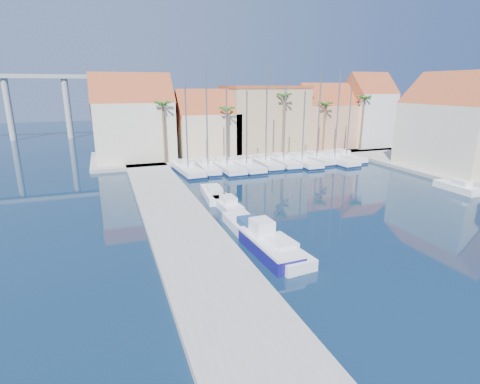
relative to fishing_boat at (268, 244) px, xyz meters
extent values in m
plane|color=#081931|center=(3.99, -7.68, -0.76)|extent=(260.00, 260.00, 0.00)
cube|color=gray|center=(-5.01, 5.82, -0.51)|extent=(6.00, 77.00, 0.50)
cube|color=gray|center=(13.99, 40.32, -0.51)|extent=(54.00, 16.00, 0.50)
cube|color=navy|center=(0.01, -0.19, -0.27)|extent=(2.51, 6.67, 0.99)
cube|color=white|center=(0.01, -0.19, 0.33)|extent=(2.51, 6.67, 0.22)
cube|color=white|center=(-0.06, 1.12, 0.93)|extent=(1.51, 1.82, 1.20)
cube|color=white|center=(0.48, 0.03, -0.36)|extent=(3.14, 7.69, 0.80)
cube|color=white|center=(0.55, -0.72, 0.34)|extent=(1.93, 2.78, 0.60)
cube|color=white|center=(0.05, 4.42, -0.36)|extent=(2.28, 7.08, 0.80)
cube|color=navy|center=(0.05, 3.72, 0.34)|extent=(1.59, 2.48, 0.60)
cube|color=white|center=(0.43, 11.27, -0.36)|extent=(1.89, 5.70, 0.80)
cube|color=white|center=(0.44, 10.71, 0.34)|extent=(1.30, 2.00, 0.60)
cube|color=white|center=(0.23, 15.30, -0.36)|extent=(2.67, 6.59, 0.80)
cube|color=white|center=(0.16, 14.66, 0.34)|extent=(1.65, 2.38, 0.60)
cube|color=white|center=(27.99, 8.20, -0.36)|extent=(1.74, 5.40, 0.80)
cube|color=white|center=(27.99, 7.66, 0.34)|extent=(1.21, 1.89, 0.60)
cube|color=white|center=(0.08, 28.50, -0.26)|extent=(3.36, 10.16, 1.00)
cube|color=#0D1D41|center=(0.08, 28.50, -0.58)|extent=(3.42, 10.22, 0.28)
cube|color=white|center=(0.00, 29.49, 0.54)|extent=(2.04, 3.13, 0.60)
cylinder|color=slate|center=(0.12, 28.00, 5.92)|extent=(0.20, 0.20, 11.36)
cube|color=white|center=(3.05, 28.39, -0.26)|extent=(2.58, 8.52, 1.00)
cube|color=#0D1D41|center=(3.05, 28.39, -0.58)|extent=(2.64, 8.58, 0.28)
cube|color=white|center=(3.09, 29.23, 0.54)|extent=(1.65, 2.60, 0.60)
cylinder|color=slate|center=(3.03, 27.97, 7.03)|extent=(0.20, 0.20, 13.59)
cube|color=white|center=(5.83, 28.31, -0.26)|extent=(3.01, 10.49, 1.00)
cube|color=#0D1D41|center=(5.83, 28.31, -0.58)|extent=(3.07, 10.55, 0.28)
cube|color=white|center=(5.80, 29.35, 0.54)|extent=(1.98, 3.18, 0.60)
cylinder|color=slate|center=(5.85, 27.79, 6.60)|extent=(0.20, 0.20, 12.74)
cube|color=white|center=(8.81, 28.12, -0.26)|extent=(2.93, 10.06, 1.00)
cube|color=#0D1D41|center=(8.81, 28.12, -0.58)|extent=(2.99, 10.12, 0.28)
cube|color=white|center=(8.78, 29.12, 0.54)|extent=(1.91, 3.05, 0.60)
cylinder|color=slate|center=(8.83, 27.62, 5.39)|extent=(0.20, 0.20, 10.31)
cube|color=white|center=(12.27, 28.91, -0.26)|extent=(2.47, 9.23, 1.00)
cube|color=#0D1D41|center=(12.27, 28.91, -0.58)|extent=(2.53, 9.29, 0.28)
cube|color=white|center=(12.28, 29.83, 0.54)|extent=(1.70, 2.78, 0.60)
cylinder|color=slate|center=(12.26, 28.45, 7.16)|extent=(0.20, 0.20, 13.85)
cube|color=white|center=(15.27, 28.83, -0.26)|extent=(2.74, 9.34, 1.00)
cube|color=#0D1D41|center=(15.27, 28.83, -0.58)|extent=(2.80, 9.41, 0.28)
cube|color=white|center=(15.31, 29.76, 0.54)|extent=(1.78, 2.84, 0.60)
cylinder|color=slate|center=(15.26, 28.37, 5.70)|extent=(0.20, 0.20, 10.92)
cube|color=white|center=(18.10, 28.12, -0.26)|extent=(2.60, 9.97, 1.00)
cube|color=#0D1D41|center=(18.10, 28.12, -0.58)|extent=(2.66, 10.03, 0.28)
cube|color=white|center=(18.10, 29.12, 0.54)|extent=(1.82, 2.99, 0.60)
cylinder|color=slate|center=(18.10, 27.62, 5.39)|extent=(0.20, 0.20, 10.30)
cube|color=white|center=(21.15, 28.81, -0.26)|extent=(2.66, 8.30, 1.00)
cube|color=#0D1D41|center=(21.15, 28.81, -0.58)|extent=(2.72, 8.36, 0.28)
cube|color=white|center=(21.10, 29.62, 0.54)|extent=(1.65, 2.55, 0.60)
cylinder|color=slate|center=(21.18, 28.40, 6.47)|extent=(0.20, 0.20, 12.46)
cube|color=white|center=(23.79, 27.83, -0.26)|extent=(3.43, 10.63, 1.00)
cube|color=#0D1D41|center=(23.79, 27.83, -0.58)|extent=(3.50, 10.69, 0.28)
cube|color=white|center=(23.72, 28.87, 0.54)|extent=(2.12, 3.26, 0.60)
cylinder|color=slate|center=(23.83, 27.31, 6.92)|extent=(0.20, 0.20, 13.36)
cube|color=white|center=(26.88, 28.94, -0.26)|extent=(2.52, 9.11, 1.00)
cube|color=#0D1D41|center=(26.88, 28.94, -0.58)|extent=(2.58, 9.17, 0.28)
cube|color=white|center=(26.86, 29.85, 0.54)|extent=(1.70, 2.75, 0.60)
cylinder|color=slate|center=(26.89, 28.49, 6.38)|extent=(0.20, 0.20, 12.29)
cube|color=beige|center=(-6.01, 39.32, 4.24)|extent=(12.00, 9.00, 9.00)
cube|color=maroon|center=(-6.01, 39.32, 8.74)|extent=(12.30, 9.00, 9.00)
cube|color=beige|center=(5.99, 39.32, 3.24)|extent=(10.00, 8.00, 7.00)
cube|color=maroon|center=(5.99, 39.32, 6.74)|extent=(10.30, 8.00, 8.00)
cube|color=tan|center=(16.99, 40.32, 5.24)|extent=(14.00, 10.00, 11.00)
cube|color=maroon|center=(16.99, 40.32, 10.99)|extent=(14.20, 10.20, 0.50)
cube|color=tan|center=(28.99, 39.32, 3.74)|extent=(10.00, 8.00, 8.00)
cube|color=maroon|center=(28.99, 39.32, 7.74)|extent=(10.30, 8.00, 8.00)
cube|color=silver|center=(37.99, 38.32, 4.74)|extent=(8.00, 8.00, 10.00)
cube|color=maroon|center=(37.99, 38.32, 9.74)|extent=(8.30, 8.00, 8.00)
cube|color=beige|center=(35.99, 16.32, 4.24)|extent=(9.00, 14.00, 9.00)
cube|color=maroon|center=(35.99, 16.32, 8.74)|extent=(9.00, 14.30, 9.00)
cylinder|color=brown|center=(-2.01, 34.32, 4.24)|extent=(0.36, 0.36, 9.00)
sphere|color=#2D631C|center=(-2.01, 34.32, 8.59)|extent=(2.60, 2.60, 2.60)
cylinder|color=brown|center=(7.99, 34.32, 3.74)|extent=(0.36, 0.36, 8.00)
sphere|color=#2D631C|center=(7.99, 34.32, 7.59)|extent=(2.60, 2.60, 2.60)
cylinder|color=brown|center=(17.99, 34.32, 4.74)|extent=(0.36, 0.36, 10.00)
sphere|color=#2D631C|center=(17.99, 34.32, 9.59)|extent=(2.60, 2.60, 2.60)
cylinder|color=brown|center=(25.99, 34.32, 3.99)|extent=(0.36, 0.36, 8.50)
sphere|color=#2D631C|center=(25.99, 34.32, 8.09)|extent=(2.60, 2.60, 2.60)
cylinder|color=brown|center=(33.99, 34.32, 4.49)|extent=(0.36, 0.36, 9.50)
sphere|color=#2D631C|center=(33.99, 34.32, 9.09)|extent=(2.60, 2.60, 2.60)
cylinder|color=#9E9E99|center=(-30.01, 74.32, 6.24)|extent=(1.40, 1.40, 14.00)
cylinder|color=#9E9E99|center=(-18.01, 74.32, 6.24)|extent=(1.40, 1.40, 14.00)
camera|label=1|loc=(-10.59, -23.09, 11.20)|focal=28.00mm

